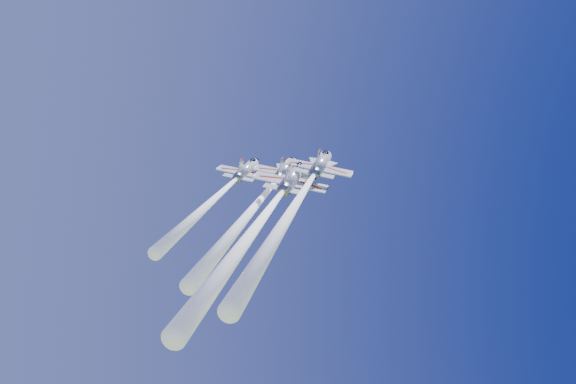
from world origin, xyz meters
name	(u,v)px	position (x,y,z in m)	size (l,w,h in m)	color
jet_lead	(261,199)	(-8.21, -8.31, 94.53)	(23.07, 37.91, 37.64)	silver
jet_left	(222,192)	(-12.50, -4.40, 95.86)	(19.27, 31.22, 30.01)	silver
jet_right	(299,198)	(-7.46, -18.44, 92.90)	(24.53, 40.44, 40.50)	silver
jet_slot	(266,214)	(-12.46, -19.55, 90.39)	(23.94, 38.96, 37.64)	silver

